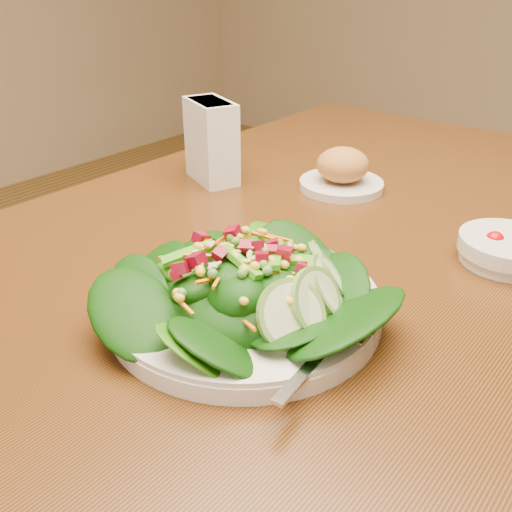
{
  "coord_description": "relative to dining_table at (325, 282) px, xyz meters",
  "views": [
    {
      "loc": [
        0.42,
        -0.69,
        1.12
      ],
      "look_at": [
        0.06,
        -0.25,
        0.82
      ],
      "focal_mm": 40.0,
      "sensor_mm": 36.0,
      "label": 1
    }
  ],
  "objects": [
    {
      "name": "bread_plate",
      "position": [
        -0.07,
        0.15,
        0.13
      ],
      "size": [
        0.15,
        0.15,
        0.08
      ],
      "color": "silver",
      "rests_on": "dining_table"
    },
    {
      "name": "dining_table",
      "position": [
        0.0,
        0.0,
        0.0
      ],
      "size": [
        0.9,
        1.4,
        0.75
      ],
      "color": "#593310",
      "rests_on": "ground_plane"
    },
    {
      "name": "tomato_bowl",
      "position": [
        0.25,
        0.05,
        0.12
      ],
      "size": [
        0.13,
        0.13,
        0.04
      ],
      "color": "silver",
      "rests_on": "dining_table"
    },
    {
      "name": "salad_plate",
      "position": [
        0.07,
        -0.27,
        0.13
      ],
      "size": [
        0.31,
        0.31,
        0.09
      ],
      "rotation": [
        0.0,
        0.0,
        -0.25
      ],
      "color": "silver",
      "rests_on": "dining_table"
    },
    {
      "name": "napkin_holder",
      "position": [
        -0.28,
        0.04,
        0.18
      ],
      "size": [
        0.13,
        0.1,
        0.15
      ],
      "rotation": [
        0.0,
        0.0,
        -0.4
      ],
      "color": "white",
      "rests_on": "dining_table"
    }
  ]
}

